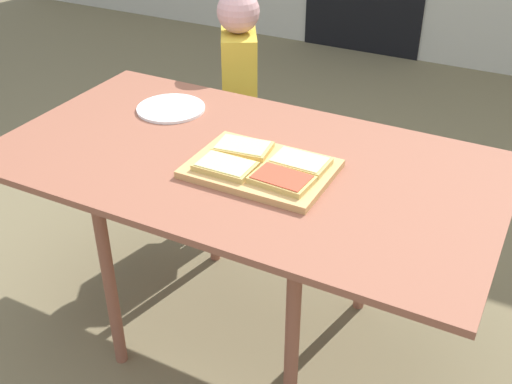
# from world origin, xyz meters

# --- Properties ---
(ground_plane) EXTENTS (16.00, 16.00, 0.00)m
(ground_plane) POSITION_xyz_m (0.00, 0.00, 0.00)
(ground_plane) COLOR #716446
(dining_table) EXTENTS (1.52, 0.84, 0.71)m
(dining_table) POSITION_xyz_m (0.00, 0.00, 0.65)
(dining_table) COLOR brown
(dining_table) RESTS_ON ground
(cutting_board) EXTENTS (0.41, 0.29, 0.02)m
(cutting_board) POSITION_xyz_m (0.08, -0.05, 0.72)
(cutting_board) COLOR tan
(cutting_board) RESTS_ON dining_table
(pizza_slice_far_left) EXTENTS (0.18, 0.13, 0.02)m
(pizza_slice_far_left) POSITION_xyz_m (-0.01, 0.01, 0.74)
(pizza_slice_far_left) COLOR tan
(pizza_slice_far_left) RESTS_ON cutting_board
(pizza_slice_near_left) EXTENTS (0.17, 0.11, 0.02)m
(pizza_slice_near_left) POSITION_xyz_m (-0.00, -0.11, 0.74)
(pizza_slice_near_left) COLOR tan
(pizza_slice_near_left) RESTS_ON cutting_board
(pizza_slice_far_right) EXTENTS (0.17, 0.11, 0.02)m
(pizza_slice_far_right) POSITION_xyz_m (0.18, 0.01, 0.74)
(pizza_slice_far_right) COLOR tan
(pizza_slice_far_right) RESTS_ON cutting_board
(pizza_slice_near_right) EXTENTS (0.17, 0.12, 0.02)m
(pizza_slice_near_right) POSITION_xyz_m (0.17, -0.10, 0.74)
(pizza_slice_near_right) COLOR tan
(pizza_slice_near_right) RESTS_ON cutting_board
(plate_white_left) EXTENTS (0.24, 0.24, 0.01)m
(plate_white_left) POSITION_xyz_m (-0.39, 0.19, 0.72)
(plate_white_left) COLOR white
(plate_white_left) RESTS_ON dining_table
(child_left) EXTENTS (0.24, 0.28, 1.01)m
(child_left) POSITION_xyz_m (-0.39, 0.69, 0.58)
(child_left) COLOR #453E47
(child_left) RESTS_ON ground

